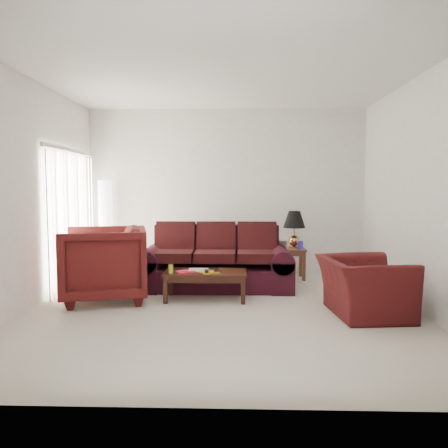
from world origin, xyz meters
The scene contains 19 objects.
floor centered at (0.00, 0.00, 0.00)m, with size 5.00×5.00×0.00m, color beige.
blinds centered at (-2.42, 1.30, 1.08)m, with size 0.10×2.00×2.16m, color silver.
sofa centered at (-0.15, 1.26, 0.49)m, with size 2.37×1.02×0.97m, color black, non-canonical shape.
throw_pillow centered at (-0.77, 2.10, 0.75)m, with size 0.44×0.13×0.44m, color black.
end_table centered at (1.13, 2.06, 0.26)m, with size 0.48×0.48×0.53m, color #5A261F, non-canonical shape.
table_lamp centered at (1.19, 2.12, 0.85)m, with size 0.39×0.39×0.65m, color #BE793B, non-canonical shape.
clock centered at (0.98, 1.95, 0.60)m, with size 0.15×0.05×0.15m, color silver.
blue_canister centered at (1.27, 1.95, 0.60)m, with size 0.09×0.09×0.14m, color #221AAD.
picture_frame centered at (0.97, 2.25, 0.60)m, with size 0.12×0.02×0.15m, color silver.
floor_lamp centered at (-2.16, 2.20, 0.87)m, with size 0.28×0.28×1.73m, color white, non-canonical shape.
armchair_left centered at (-1.66, 0.48, 0.52)m, with size 1.11×1.14×1.04m, color #45100F.
armchair_right centered at (1.76, -0.13, 0.35)m, with size 1.09×0.95×0.71m, color #3B0D0E.
coffee_table centered at (-0.25, 0.57, 0.20)m, with size 1.15×0.58×0.40m, color black, non-canonical shape.
magazine_red centered at (-0.53, 0.50, 0.41)m, with size 0.25×0.19×0.01m, color red.
magazine_white centered at (-0.36, 0.63, 0.41)m, with size 0.27×0.21×0.02m, color white.
magazine_orange centered at (-0.19, 0.45, 0.41)m, with size 0.25×0.19×0.01m, color #C57E17.
remote_a centered at (-0.23, 0.44, 0.43)m, with size 0.05×0.16×0.02m, color black.
remote_b centered at (-0.10, 0.55, 0.43)m, with size 0.05×0.19×0.02m, color black.
yellow_glass centered at (-0.72, 0.43, 0.46)m, with size 0.07×0.07×0.12m, color gold.
Camera 1 is at (0.19, -5.49, 1.57)m, focal length 35.00 mm.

